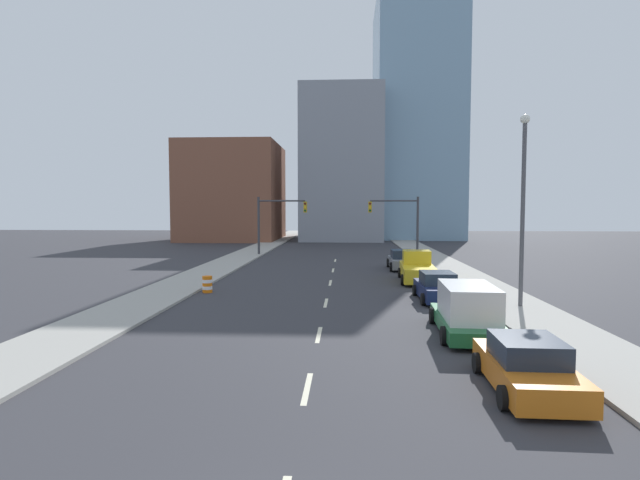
{
  "coord_description": "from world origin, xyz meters",
  "views": [
    {
      "loc": [
        1.05,
        -5.46,
        4.84
      ],
      "look_at": [
        -1.14,
        35.32,
        2.2
      ],
      "focal_mm": 28.0,
      "sensor_mm": 36.0,
      "label": 1
    }
  ],
  "objects_px": {
    "box_truck_green": "(468,311)",
    "street_lamp": "(523,198)",
    "sedan_navy": "(437,288)",
    "traffic_signal_left": "(273,217)",
    "traffic_barrel": "(207,284)",
    "pickup_truck_yellow": "(417,269)",
    "sedan_gray": "(402,260)",
    "sedan_orange": "(527,367)",
    "traffic_signal_right": "(403,217)"
  },
  "relations": [
    {
      "from": "traffic_barrel",
      "to": "pickup_truck_yellow",
      "type": "xyz_separation_m",
      "value": [
        12.61,
        5.15,
        0.34
      ]
    },
    {
      "from": "street_lamp",
      "to": "sedan_navy",
      "type": "bearing_deg",
      "value": 151.55
    },
    {
      "from": "traffic_barrel",
      "to": "pickup_truck_yellow",
      "type": "distance_m",
      "value": 13.63
    },
    {
      "from": "sedan_orange",
      "to": "box_truck_green",
      "type": "relative_size",
      "value": 0.81
    },
    {
      "from": "box_truck_green",
      "to": "sedan_gray",
      "type": "relative_size",
      "value": 1.19
    },
    {
      "from": "sedan_navy",
      "to": "sedan_gray",
      "type": "relative_size",
      "value": 0.97
    },
    {
      "from": "sedan_orange",
      "to": "sedan_gray",
      "type": "distance_m",
      "value": 26.09
    },
    {
      "from": "traffic_signal_right",
      "to": "sedan_navy",
      "type": "bearing_deg",
      "value": -91.96
    },
    {
      "from": "sedan_navy",
      "to": "pickup_truck_yellow",
      "type": "relative_size",
      "value": 0.78
    },
    {
      "from": "street_lamp",
      "to": "sedan_orange",
      "type": "height_order",
      "value": "street_lamp"
    },
    {
      "from": "traffic_barrel",
      "to": "street_lamp",
      "type": "xyz_separation_m",
      "value": [
        16.3,
        -3.68,
        4.82
      ]
    },
    {
      "from": "traffic_signal_right",
      "to": "box_truck_green",
      "type": "distance_m",
      "value": 31.39
    },
    {
      "from": "traffic_barrel",
      "to": "sedan_orange",
      "type": "height_order",
      "value": "sedan_orange"
    },
    {
      "from": "sedan_navy",
      "to": "pickup_truck_yellow",
      "type": "height_order",
      "value": "pickup_truck_yellow"
    },
    {
      "from": "street_lamp",
      "to": "box_truck_green",
      "type": "relative_size",
      "value": 1.68
    },
    {
      "from": "sedan_orange",
      "to": "pickup_truck_yellow",
      "type": "bearing_deg",
      "value": 91.98
    },
    {
      "from": "street_lamp",
      "to": "box_truck_green",
      "type": "distance_m",
      "value": 7.76
    },
    {
      "from": "traffic_signal_left",
      "to": "traffic_signal_right",
      "type": "distance_m",
      "value": 13.02
    },
    {
      "from": "sedan_navy",
      "to": "sedan_gray",
      "type": "distance_m",
      "value": 13.15
    },
    {
      "from": "street_lamp",
      "to": "sedan_orange",
      "type": "xyz_separation_m",
      "value": [
        -3.58,
        -10.99,
        -4.65
      ]
    },
    {
      "from": "box_truck_green",
      "to": "sedan_orange",
      "type": "bearing_deg",
      "value": -85.59
    },
    {
      "from": "box_truck_green",
      "to": "sedan_gray",
      "type": "xyz_separation_m",
      "value": [
        -0.25,
        20.29,
        -0.22
      ]
    },
    {
      "from": "box_truck_green",
      "to": "street_lamp",
      "type": "bearing_deg",
      "value": 56.86
    },
    {
      "from": "traffic_barrel",
      "to": "sedan_navy",
      "type": "relative_size",
      "value": 0.21
    },
    {
      "from": "traffic_barrel",
      "to": "pickup_truck_yellow",
      "type": "bearing_deg",
      "value": 22.22
    },
    {
      "from": "traffic_barrel",
      "to": "box_truck_green",
      "type": "bearing_deg",
      "value": -35.27
    },
    {
      "from": "pickup_truck_yellow",
      "to": "traffic_signal_left",
      "type": "bearing_deg",
      "value": 128.26
    },
    {
      "from": "traffic_signal_right",
      "to": "traffic_barrel",
      "type": "height_order",
      "value": "traffic_signal_right"
    },
    {
      "from": "sedan_orange",
      "to": "sedan_navy",
      "type": "xyz_separation_m",
      "value": [
        -0.02,
        12.94,
        0.03
      ]
    },
    {
      "from": "box_truck_green",
      "to": "pickup_truck_yellow",
      "type": "xyz_separation_m",
      "value": [
        0.06,
        14.03,
        -0.12
      ]
    },
    {
      "from": "street_lamp",
      "to": "sedan_navy",
      "type": "height_order",
      "value": "street_lamp"
    },
    {
      "from": "traffic_signal_right",
      "to": "street_lamp",
      "type": "height_order",
      "value": "street_lamp"
    },
    {
      "from": "sedan_navy",
      "to": "traffic_signal_right",
      "type": "bearing_deg",
      "value": 87.14
    },
    {
      "from": "traffic_barrel",
      "to": "sedan_navy",
      "type": "xyz_separation_m",
      "value": [
        12.7,
        -1.72,
        0.2
      ]
    },
    {
      "from": "sedan_navy",
      "to": "sedan_gray",
      "type": "height_order",
      "value": "sedan_gray"
    },
    {
      "from": "sedan_orange",
      "to": "sedan_navy",
      "type": "height_order",
      "value": "sedan_navy"
    },
    {
      "from": "traffic_signal_left",
      "to": "sedan_navy",
      "type": "distance_m",
      "value": 27.19
    },
    {
      "from": "traffic_signal_left",
      "to": "sedan_gray",
      "type": "bearing_deg",
      "value": -42.84
    },
    {
      "from": "traffic_signal_left",
      "to": "street_lamp",
      "type": "height_order",
      "value": "street_lamp"
    },
    {
      "from": "traffic_signal_right",
      "to": "street_lamp",
      "type": "bearing_deg",
      "value": -83.91
    },
    {
      "from": "traffic_barrel",
      "to": "sedan_navy",
      "type": "distance_m",
      "value": 12.82
    },
    {
      "from": "traffic_signal_right",
      "to": "sedan_gray",
      "type": "bearing_deg",
      "value": -96.38
    },
    {
      "from": "traffic_signal_left",
      "to": "sedan_navy",
      "type": "height_order",
      "value": "traffic_signal_left"
    },
    {
      "from": "sedan_orange",
      "to": "sedan_gray",
      "type": "relative_size",
      "value": 0.96
    },
    {
      "from": "street_lamp",
      "to": "sedan_gray",
      "type": "xyz_separation_m",
      "value": [
        -4.0,
        15.1,
        -4.59
      ]
    },
    {
      "from": "box_truck_green",
      "to": "pickup_truck_yellow",
      "type": "distance_m",
      "value": 14.03
    },
    {
      "from": "traffic_barrel",
      "to": "sedan_navy",
      "type": "height_order",
      "value": "sedan_navy"
    },
    {
      "from": "pickup_truck_yellow",
      "to": "sedan_gray",
      "type": "xyz_separation_m",
      "value": [
        -0.31,
        6.27,
        -0.11
      ]
    },
    {
      "from": "traffic_signal_left",
      "to": "traffic_barrel",
      "type": "relative_size",
      "value": 6.26
    },
    {
      "from": "traffic_signal_right",
      "to": "traffic_signal_left",
      "type": "bearing_deg",
      "value": 180.0
    }
  ]
}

